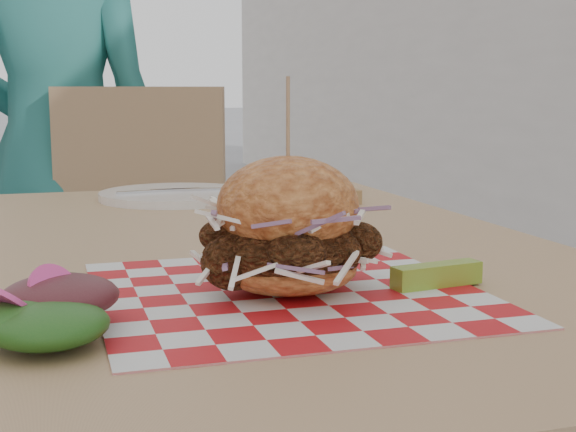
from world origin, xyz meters
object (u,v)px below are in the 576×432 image
diner (57,155)px  sandwich (288,233)px  patio_table (232,304)px  patio_chair (160,255)px

diner → sandwich: 1.46m
patio_table → sandwich: sandwich is taller
sandwich → patio_chair: bearing=88.2°
patio_table → patio_chair: patio_chair is taller
diner → patio_table: (0.19, -1.19, -0.10)m
patio_table → sandwich: bearing=-90.7°
diner → patio_table: diner is taller
patio_chair → sandwich: size_ratio=4.68×
patio_table → sandwich: 0.29m
patio_table → sandwich: size_ratio=5.91×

